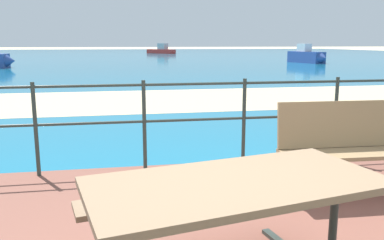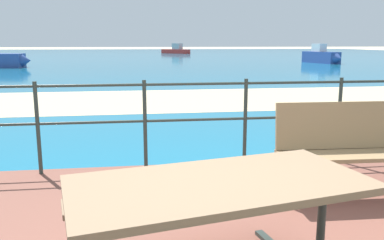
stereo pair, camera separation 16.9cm
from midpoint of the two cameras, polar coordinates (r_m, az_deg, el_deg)
name	(u,v)px [view 2 (the right image)]	position (r m, az deg, el deg)	size (l,w,h in m)	color
sea_water	(143,57)	(42.10, -6.93, 8.90)	(90.00, 90.00, 0.01)	#196B8E
beach_strip	(163,100)	(10.72, -3.76, 2.89)	(54.00, 4.25, 0.01)	tan
picnic_table	(219,212)	(2.18, 6.17, -12.89)	(1.82, 1.74, 0.76)	#7A6047
park_bench	(369,141)	(4.17, 24.88, -2.76)	(1.76, 0.48, 0.91)	#8C704C
railing_fence	(196,113)	(4.65, 1.61, 0.98)	(5.94, 0.04, 1.04)	#2D3833
boat_near	(175,50)	(54.31, -2.28, 9.89)	(3.73, 4.37, 1.32)	red
boat_mid	(322,56)	(30.82, 18.15, 8.60)	(1.65, 3.83, 1.39)	#2D478C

